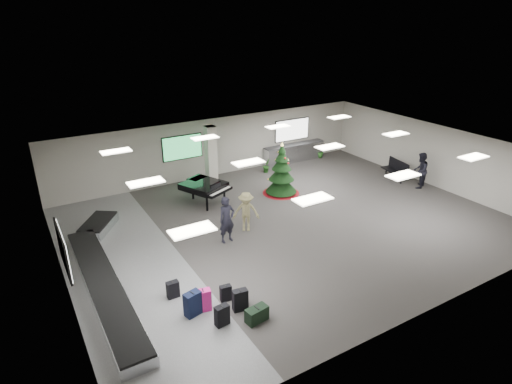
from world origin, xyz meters
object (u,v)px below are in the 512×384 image
baggage_carousel (103,272)px  christmas_tree (281,176)px  service_counter (294,153)px  grand_piano (205,186)px  potted_plant_right (320,151)px  potted_plant_left (266,166)px  bench (396,169)px  pink_suitcase (203,300)px  traveler_b (246,212)px  traveler_bench (420,170)px  traveler_a (227,220)px

baggage_carousel → christmas_tree: (9.41, 3.04, 0.70)m
service_counter → grand_piano: size_ratio=1.61×
potted_plant_right → potted_plant_left: bearing=-172.5°
christmas_tree → service_counter: bearing=47.1°
bench → grand_piano: bearing=177.9°
pink_suitcase → traveler_b: (3.69, 3.86, 0.49)m
traveler_b → potted_plant_left: 7.05m
service_counter → bench: bearing=-60.3°
baggage_carousel → grand_piano: grand_piano is taller
potted_plant_left → pink_suitcase: bearing=-131.0°
grand_piano → potted_plant_right: size_ratio=2.99×
service_counter → traveler_bench: traveler_bench is taller
christmas_tree → traveler_bench: 7.20m
pink_suitcase → traveler_a: size_ratio=0.39×
christmas_tree → traveler_bench: christmas_tree is taller
baggage_carousel → bench: 15.91m
grand_piano → service_counter: bearing=-2.7°
traveler_bench → traveler_b: bearing=-29.2°
traveler_a → service_counter: bearing=33.4°
christmas_tree → potted_plant_left: bearing=71.8°
baggage_carousel → service_counter: bearing=27.7°
traveler_a → potted_plant_left: size_ratio=2.45×
potted_plant_left → potted_plant_right: size_ratio=0.92×
service_counter → bench: service_counter is taller
service_counter → christmas_tree: size_ratio=1.53×
traveler_a → christmas_tree: bearing=26.6°
bench → potted_plant_right: bench is taller
bench → potted_plant_right: size_ratio=2.07×
traveler_b → potted_plant_right: (8.69, 6.04, -0.43)m
potted_plant_left → service_counter: bearing=17.1°
service_counter → traveler_b: 9.30m
bench → service_counter: bearing=131.0°
pink_suitcase → traveler_bench: bearing=25.5°
traveler_a → traveler_bench: size_ratio=1.01×
baggage_carousel → potted_plant_left: 11.97m
potted_plant_left → grand_piano: bearing=-156.4°
service_counter → grand_piano: bearing=-158.6°
christmas_tree → traveler_b: (-3.46, -2.54, -0.06)m
traveler_bench → potted_plant_left: bearing=-73.4°
christmas_tree → traveler_a: bearing=-146.9°
baggage_carousel → pink_suitcase: pink_suitcase is taller
traveler_a → potted_plant_right: 11.75m
baggage_carousel → potted_plant_right: potted_plant_right is taller
traveler_b → potted_plant_left: (4.42, 5.48, -0.46)m
service_counter → traveler_bench: bearing=-65.2°
baggage_carousel → pink_suitcase: size_ratio=13.03×
baggage_carousel → pink_suitcase: 4.06m
grand_piano → christmas_tree: bearing=-37.1°
traveler_b → traveler_bench: size_ratio=0.91×
service_counter → potted_plant_left: 2.59m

